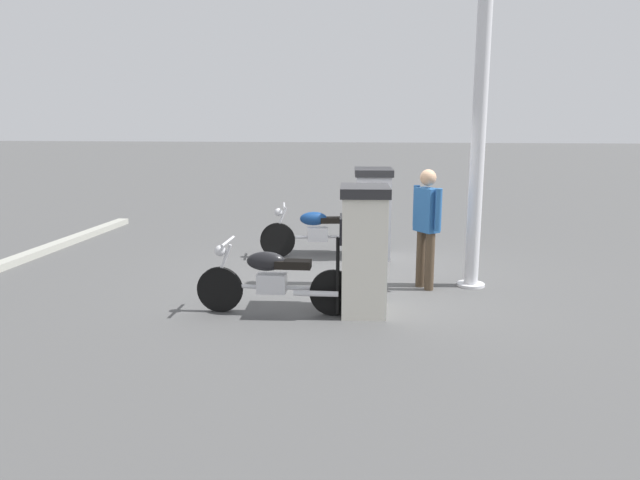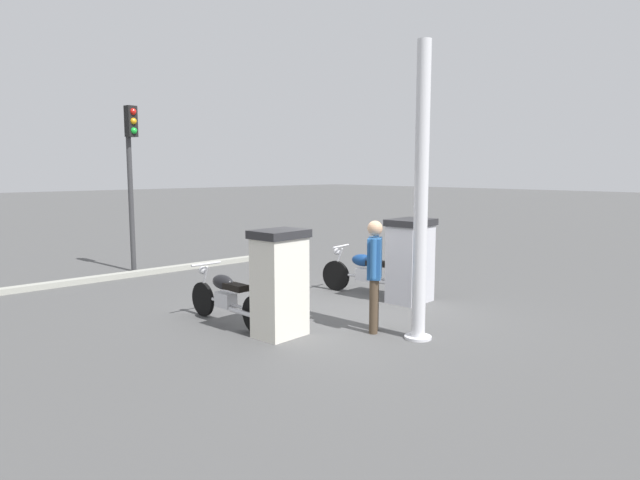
{
  "view_description": "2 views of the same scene",
  "coord_description": "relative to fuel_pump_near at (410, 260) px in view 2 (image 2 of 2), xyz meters",
  "views": [
    {
      "loc": [
        -0.62,
        8.65,
        2.36
      ],
      "look_at": [
        0.43,
        0.22,
        0.64
      ],
      "focal_mm": 32.85,
      "sensor_mm": 36.0,
      "label": 1
    },
    {
      "loc": [
        -6.57,
        6.71,
        2.47
      ],
      "look_at": [
        0.69,
        -0.18,
        1.2
      ],
      "focal_mm": 31.29,
      "sensor_mm": 36.0,
      "label": 2
    }
  ],
  "objects": [
    {
      "name": "fuel_pump_near",
      "position": [
        0.0,
        0.0,
        0.0
      ],
      "size": [
        0.71,
        0.91,
        1.56
      ],
      "color": "silver",
      "rests_on": "ground"
    },
    {
      "name": "fuel_pump_far",
      "position": [
        0.0,
        3.14,
        0.02
      ],
      "size": [
        0.65,
        0.83,
        1.6
      ],
      "color": "silver",
      "rests_on": "ground"
    },
    {
      "name": "attendant_person",
      "position": [
        -0.82,
        1.96,
        0.19
      ],
      "size": [
        0.41,
        0.51,
        1.71
      ],
      "color": "#473828",
      "rests_on": "ground"
    },
    {
      "name": "road_edge_kerb",
      "position": [
        5.95,
        1.57,
        -0.73
      ],
      "size": [
        0.26,
        8.54,
        0.12
      ],
      "color": "#9E9E93",
      "rests_on": "ground"
    },
    {
      "name": "canopy_support_pole",
      "position": [
        -1.51,
        1.76,
        1.26
      ],
      "size": [
        0.4,
        0.4,
        4.26
      ],
      "color": "silver",
      "rests_on": "ground"
    },
    {
      "name": "ground_plane",
      "position": [
        0.28,
        1.57,
        -0.79
      ],
      "size": [
        120.0,
        120.0,
        0.0
      ],
      "primitive_type": "plane",
      "color": "#4C4C4C"
    },
    {
      "name": "motorcycle_far_pump",
      "position": [
        1.11,
        3.35,
        -0.34
      ],
      "size": [
        2.0,
        0.56,
        0.93
      ],
      "color": "black",
      "rests_on": "ground"
    },
    {
      "name": "motorcycle_near_pump",
      "position": [
        0.94,
        0.17,
        -0.34
      ],
      "size": [
        2.1,
        0.64,
        0.95
      ],
      "color": "black",
      "rests_on": "ground"
    },
    {
      "name": "roadside_traffic_light",
      "position": [
        6.52,
        2.34,
        1.9
      ],
      "size": [
        0.39,
        0.26,
        3.95
      ],
      "color": "#38383A",
      "rests_on": "ground"
    }
  ]
}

